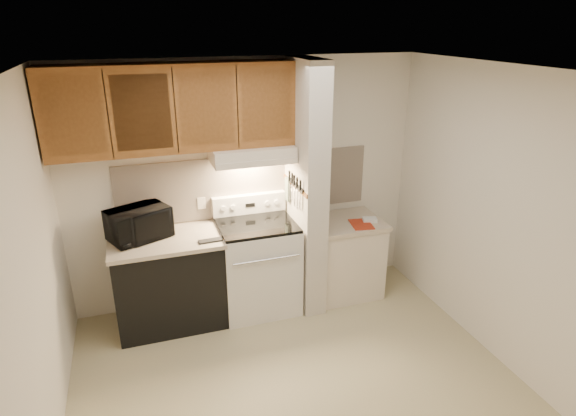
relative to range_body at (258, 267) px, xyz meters
name	(u,v)px	position (x,y,z in m)	size (l,w,h in m)	color
floor	(294,378)	(0.00, -1.16, -0.46)	(3.60, 3.60, 0.00)	tan
ceiling	(296,71)	(0.00, -1.16, 2.04)	(3.60, 3.60, 0.00)	white
wall_back	(247,184)	(0.00, 0.34, 0.79)	(3.60, 0.02, 2.50)	silver
wall_left	(29,282)	(-1.80, -1.16, 0.79)	(0.02, 3.00, 2.50)	silver
wall_right	(493,215)	(1.80, -1.16, 0.79)	(0.02, 3.00, 2.50)	silver
backsplash	(247,185)	(0.00, 0.33, 0.78)	(2.60, 0.02, 0.63)	#F9DFC7
range_body	(258,267)	(0.00, 0.00, 0.00)	(0.76, 0.65, 0.92)	silver
oven_window	(266,278)	(0.00, -0.32, 0.04)	(0.50, 0.01, 0.30)	black
oven_handle	(267,260)	(0.00, -0.35, 0.26)	(0.02, 0.02, 0.65)	silver
cooktop	(257,224)	(0.00, 0.00, 0.48)	(0.74, 0.64, 0.03)	black
range_backguard	(249,204)	(0.00, 0.28, 0.59)	(0.76, 0.08, 0.20)	silver
range_display	(250,205)	(0.00, 0.24, 0.59)	(0.10, 0.01, 0.04)	black
range_knob_left_outer	(223,208)	(-0.28, 0.24, 0.59)	(0.05, 0.05, 0.02)	silver
range_knob_left_inner	(233,207)	(-0.18, 0.24, 0.59)	(0.05, 0.05, 0.02)	silver
range_knob_right_inner	(267,203)	(0.18, 0.24, 0.59)	(0.05, 0.05, 0.02)	silver
range_knob_right_outer	(276,202)	(0.28, 0.24, 0.59)	(0.05, 0.05, 0.02)	silver
dishwasher_front	(170,283)	(-0.88, 0.01, -0.03)	(1.00, 0.63, 0.87)	black
left_countertop	(165,240)	(-0.88, 0.01, 0.43)	(1.04, 0.67, 0.04)	#C5B399
spoon_rest	(212,240)	(-0.48, -0.19, 0.46)	(0.24, 0.08, 0.02)	black
teal_jar	(143,227)	(-1.06, 0.23, 0.50)	(0.08, 0.08, 0.09)	#205A5B
outlet	(202,203)	(-0.48, 0.32, 0.64)	(0.08, 0.01, 0.12)	beige
microwave	(139,224)	(-1.10, 0.09, 0.60)	(0.53, 0.36, 0.29)	black
partition_pillar	(306,189)	(0.51, -0.01, 0.79)	(0.22, 0.70, 2.50)	beige
pillar_trim	(295,185)	(0.39, -0.01, 0.84)	(0.01, 0.70, 0.04)	brown
knife_strip	(296,185)	(0.39, -0.06, 0.86)	(0.02, 0.42, 0.04)	black
knife_blade_a	(300,200)	(0.38, -0.20, 0.76)	(0.01, 0.04, 0.16)	silver
knife_handle_a	(300,185)	(0.38, -0.22, 0.91)	(0.02, 0.02, 0.10)	black
knife_blade_b	(297,199)	(0.38, -0.13, 0.75)	(0.01, 0.04, 0.18)	silver
knife_handle_b	(297,182)	(0.38, -0.12, 0.91)	(0.02, 0.02, 0.10)	black
knife_blade_c	(295,197)	(0.38, -0.06, 0.74)	(0.01, 0.04, 0.20)	silver
knife_handle_c	(294,180)	(0.38, -0.04, 0.91)	(0.02, 0.02, 0.10)	black
knife_blade_d	(292,192)	(0.38, 0.03, 0.76)	(0.01, 0.04, 0.16)	silver
knife_handle_d	(292,178)	(0.38, 0.02, 0.91)	(0.02, 0.02, 0.10)	black
knife_blade_e	(289,191)	(0.38, 0.11, 0.75)	(0.01, 0.04, 0.18)	silver
knife_handle_e	(289,176)	(0.38, 0.10, 0.91)	(0.02, 0.02, 0.10)	black
oven_mitt	(288,189)	(0.38, 0.17, 0.75)	(0.03, 0.10, 0.24)	slate
right_cab_base	(344,258)	(0.97, -0.01, -0.06)	(0.70, 0.60, 0.81)	beige
right_countertop	(346,222)	(0.97, -0.01, 0.37)	(0.74, 0.64, 0.04)	#C5B399
red_folder	(361,224)	(1.07, -0.16, 0.39)	(0.21, 0.28, 0.01)	#A32B15
white_box	(370,220)	(1.19, -0.11, 0.41)	(0.14, 0.10, 0.04)	white
range_hood	(251,153)	(0.00, 0.12, 1.17)	(0.78, 0.44, 0.15)	beige
hood_lip	(257,164)	(0.00, -0.08, 1.12)	(0.78, 0.04, 0.06)	beige
upper_cabinets	(173,108)	(-0.69, 0.17, 1.62)	(2.18, 0.33, 0.77)	brown
cab_door_a	(72,117)	(-1.51, 0.01, 1.62)	(0.46, 0.01, 0.63)	brown
cab_gap_a	(108,115)	(-1.23, 0.01, 1.62)	(0.01, 0.01, 0.73)	black
cab_door_b	(142,113)	(-0.96, 0.01, 1.62)	(0.46, 0.01, 0.63)	brown
cab_gap_b	(175,111)	(-0.69, 0.01, 1.62)	(0.01, 0.01, 0.73)	black
cab_door_c	(207,109)	(-0.42, 0.01, 1.62)	(0.46, 0.01, 0.63)	brown
cab_gap_c	(237,108)	(-0.14, 0.01, 1.62)	(0.01, 0.01, 0.73)	black
cab_door_d	(267,106)	(0.13, 0.01, 1.62)	(0.46, 0.01, 0.63)	brown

